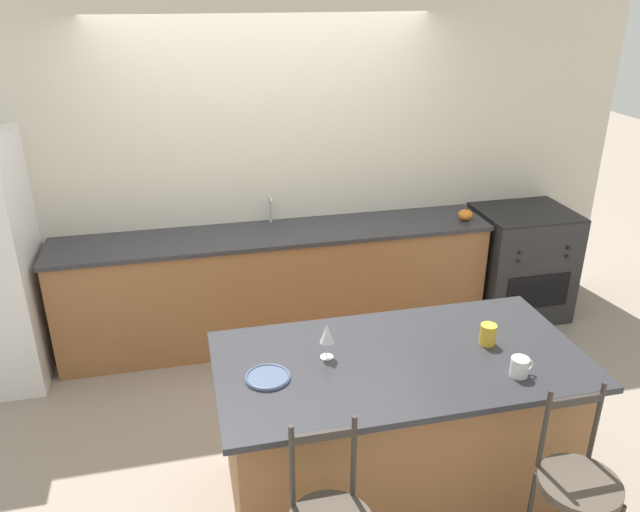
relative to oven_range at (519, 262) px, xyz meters
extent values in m
plane|color=gray|center=(-2.12, -0.28, -0.47)|extent=(18.00, 18.00, 0.00)
cube|color=beige|center=(-2.12, 0.35, 0.88)|extent=(6.00, 0.07, 2.70)
cube|color=#936038|center=(-2.12, 0.06, -0.02)|extent=(3.37, 0.58, 0.89)
cube|color=#2D2D33|center=(-2.12, 0.06, 0.44)|extent=(3.40, 0.62, 0.03)
cube|color=black|center=(-2.12, 0.06, 0.45)|extent=(0.56, 0.32, 0.01)
cylinder|color=#ADAFB5|center=(-2.12, 0.26, 0.57)|extent=(0.02, 0.02, 0.22)
cylinder|color=#ADAFB5|center=(-2.12, 0.20, 0.67)|extent=(0.02, 0.12, 0.02)
cube|color=#936038|center=(-1.76, -1.81, -0.04)|extent=(1.81, 0.86, 0.87)
cube|color=#2D2D33|center=(-1.76, -1.81, 0.42)|extent=(1.93, 0.98, 0.03)
cube|color=#28282B|center=(0.00, 0.00, -0.01)|extent=(0.78, 0.66, 0.93)
cube|color=black|center=(0.00, -0.34, -0.12)|extent=(0.56, 0.01, 0.30)
cube|color=black|center=(0.00, 0.00, 0.46)|extent=(0.78, 0.66, 0.02)
cylinder|color=black|center=(-0.22, -0.34, 0.25)|extent=(0.03, 0.02, 0.03)
cylinder|color=black|center=(0.22, -0.34, 0.25)|extent=(0.03, 0.02, 0.03)
cylinder|color=black|center=(-0.22, -0.34, 0.18)|extent=(0.03, 0.02, 0.03)
cylinder|color=black|center=(0.22, -0.34, 0.18)|extent=(0.03, 0.02, 0.03)
cylinder|color=#332D28|center=(-2.46, -2.44, 0.42)|extent=(0.02, 0.02, 0.41)
cylinder|color=#332D28|center=(-2.20, -2.44, 0.42)|extent=(0.02, 0.02, 0.41)
cube|color=#332D28|center=(-2.33, -2.44, 0.55)|extent=(0.26, 0.02, 0.04)
cylinder|color=#4C4238|center=(-1.20, -2.60, 0.19)|extent=(0.36, 0.36, 0.04)
cylinder|color=#332D28|center=(-1.33, -2.47, 0.42)|extent=(0.02, 0.02, 0.41)
cylinder|color=#332D28|center=(-1.07, -2.47, 0.42)|extent=(0.02, 0.02, 0.41)
cube|color=#332D28|center=(-1.20, -2.47, 0.55)|extent=(0.26, 0.02, 0.04)
cylinder|color=#425170|center=(-2.47, -1.83, 0.44)|extent=(0.23, 0.23, 0.01)
torus|color=#425170|center=(-2.47, -1.83, 0.45)|extent=(0.22, 0.22, 0.01)
cylinder|color=white|center=(-2.14, -1.71, 0.44)|extent=(0.07, 0.07, 0.00)
cylinder|color=white|center=(-2.14, -1.71, 0.48)|extent=(0.01, 0.01, 0.09)
cone|color=white|center=(-2.14, -1.71, 0.58)|extent=(0.07, 0.07, 0.10)
cylinder|color=white|center=(-1.25, -2.09, 0.48)|extent=(0.09, 0.09, 0.10)
torus|color=white|center=(-1.20, -2.09, 0.49)|extent=(0.07, 0.01, 0.07)
cylinder|color=gold|center=(-1.26, -1.78, 0.49)|extent=(0.09, 0.09, 0.12)
ellipsoid|color=orange|center=(-0.58, -0.05, 0.50)|extent=(0.11, 0.11, 0.09)
cylinder|color=brown|center=(-0.58, -0.05, 0.56)|extent=(0.02, 0.02, 0.02)
camera|label=1|loc=(-2.80, -4.40, 2.23)|focal=35.00mm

